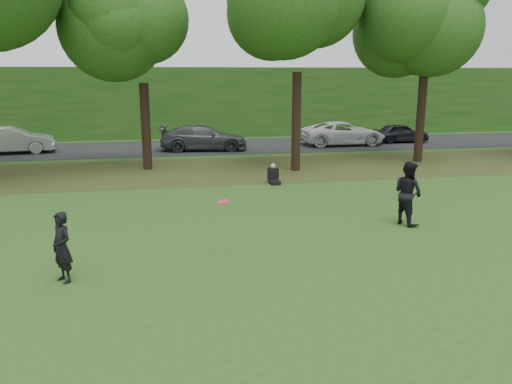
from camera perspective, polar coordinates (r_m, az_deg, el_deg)
ground at (r=11.70m, az=1.12°, el=-9.35°), size 120.00×120.00×0.00m
leaf_litter at (r=24.10m, az=-5.15°, el=2.48°), size 60.00×7.00×0.01m
street at (r=31.97m, az=-6.55°, el=5.13°), size 70.00×7.00×0.02m
far_hedge at (r=37.69m, az=-7.33°, el=10.15°), size 70.00×3.00×5.00m
player_left at (r=11.81m, az=-21.30°, el=-5.92°), size 0.67×0.70×1.60m
player_right at (r=15.88m, az=16.97°, el=-0.11°), size 1.00×1.13×1.96m
parked_cars at (r=31.09m, az=-7.11°, el=6.29°), size 33.69×3.49×1.54m
frisbee at (r=12.23m, az=-3.80°, el=-1.15°), size 0.28×0.27×0.10m
seated_person at (r=21.13m, az=2.02°, el=1.84°), size 0.43×0.74×0.83m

